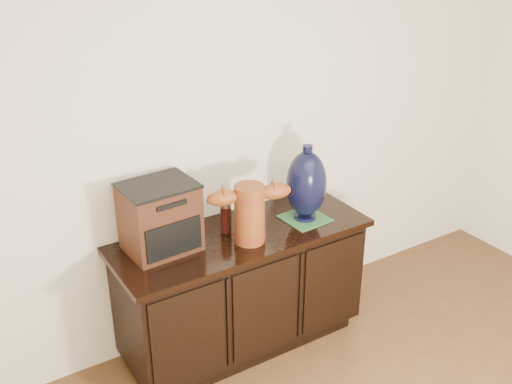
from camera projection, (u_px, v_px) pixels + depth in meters
sideboard at (242, 289)px, 3.47m from camera, size 1.46×0.56×0.75m
terracotta_vessel at (249, 211)px, 3.16m from camera, size 0.46×0.21×0.33m
tv_radio at (160, 217)px, 3.08m from camera, size 0.39×0.32×0.37m
green_mat at (305, 218)px, 3.46m from camera, size 0.25×0.25×0.01m
lamp_base at (306, 184)px, 3.37m from camera, size 0.24×0.24×0.45m
spray_can at (226, 217)px, 3.29m from camera, size 0.06×0.06×0.18m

